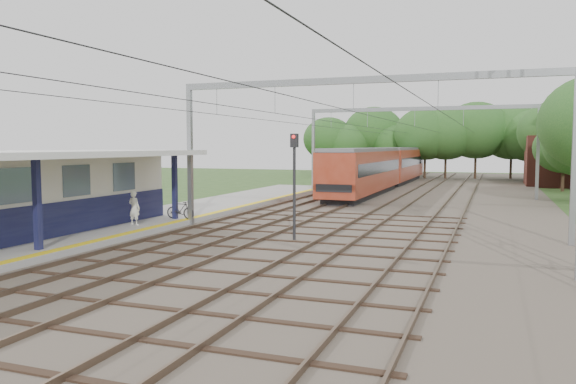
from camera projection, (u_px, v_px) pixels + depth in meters
The scene contains 12 objects.
ground at pixel (42, 331), 12.12m from camera, with size 160.00×160.00×0.00m, color #2D4C1E.
ballast_bed at pixel (415, 203), 38.79m from camera, with size 18.00×90.00×0.10m, color #473D33.
platform at pixel (137, 223), 27.78m from camera, with size 5.00×52.00×0.35m, color gray.
yellow_stripe at pixel (176, 222), 26.99m from camera, with size 0.45×52.00×0.01m, color yellow.
rail_tracks at pixel (379, 200), 39.64m from camera, with size 11.80×88.00×0.15m.
catenary_system at pixel (396, 121), 34.14m from camera, with size 17.22×88.00×7.00m.
tree_band at pixel (446, 138), 63.81m from camera, with size 31.72×30.88×8.82m.
house_far at pixel (570, 154), 54.97m from camera, with size 8.00×6.12×8.66m.
person at pixel (134, 208), 25.75m from camera, with size 0.58×0.38×1.59m, color white.
bicycle at pixel (180, 210), 28.01m from camera, with size 0.44×1.55×0.93m, color black.
train at pixel (385, 166), 52.19m from camera, with size 2.84×35.32×3.73m.
signal_post at pixel (294, 173), 23.08m from camera, with size 0.32×0.27×4.50m.
Camera 1 is at (9.08, -9.26, 3.99)m, focal length 35.00 mm.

